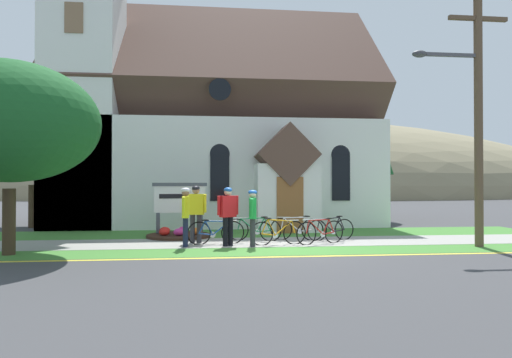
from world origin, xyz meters
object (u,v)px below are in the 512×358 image
Objects in this scene: cyclist_in_red_jersey at (253,213)px; cyclist_in_white_jersey at (228,211)px; bicycle_black at (254,229)px; church_sign at (180,200)px; bicycle_silver at (321,232)px; cyclist_in_green_jersey at (186,212)px; roadside_conifer at (356,116)px; utility_pole at (475,95)px; cyclist_in_orange_jersey at (196,209)px; verge_sapling at (10,122)px; bicycle_blue at (216,232)px; bicycle_yellow at (297,229)px; bicycle_orange at (331,229)px; yard_deciduous_tree at (34,138)px; bicycle_red at (278,232)px.

cyclist_in_white_jersey is (-0.72, 0.13, 0.06)m from cyclist_in_red_jersey.
bicycle_black is 1.03× the size of cyclist_in_red_jersey.
bicycle_silver is at bearing -30.53° from church_sign.
bicycle_black is 1.44m from cyclist_in_red_jersey.
roadside_conifer reaches higher than cyclist_in_green_jersey.
cyclist_in_red_jersey is at bearing 173.47° from utility_pole.
cyclist_in_orange_jersey reaches higher than bicycle_black.
utility_pole is (8.79, -3.66, 3.18)m from church_sign.
bicycle_black is 0.34× the size of verge_sapling.
roadside_conifer is at bearing 64.12° from bicycle_silver.
cyclist_in_orange_jersey reaches higher than bicycle_silver.
bicycle_blue is 1.04× the size of bicycle_yellow.
roadside_conifer reaches higher than cyclist_in_white_jersey.
verge_sapling reaches higher than cyclist_in_red_jersey.
bicycle_yellow is (-0.54, 0.97, 0.00)m from bicycle_silver.
bicycle_blue is 0.35× the size of verge_sapling.
bicycle_orange is 1.11m from bicycle_yellow.
church_sign reaches higher than bicycle_blue.
bicycle_yellow is at bearing 157.54° from utility_pole.
bicycle_yellow is at bearing -27.30° from yard_deciduous_tree.
roadside_conifer is (6.68, 8.10, 4.21)m from cyclist_in_white_jersey.
bicycle_orange is (0.56, 0.80, -0.01)m from bicycle_silver.
church_sign is 4.31m from bicycle_yellow.
church_sign reaches higher than cyclist_in_red_jersey.
bicycle_orange is at bearing -114.78° from roadside_conifer.
yard_deciduous_tree is at bearing 135.96° from cyclist_in_green_jersey.
utility_pole is 1.60× the size of verge_sapling.
cyclist_in_orange_jersey reaches higher than bicycle_red.
bicycle_yellow is at bearing 18.95° from cyclist_in_green_jersey.
utility_pole is (3.80, -1.86, 4.07)m from bicycle_orange.
bicycle_black is at bearing 52.43° from cyclist_in_white_jersey.
utility_pole is at bearing -25.78° from yard_deciduous_tree.
roadside_conifer reaches higher than cyclist_in_orange_jersey.
bicycle_black is at bearing 120.49° from bicycle_red.
cyclist_in_red_jersey is at bearing -171.65° from bicycle_silver.
yard_deciduous_tree is at bearing 154.22° from utility_pole.
church_sign reaches higher than bicycle_orange.
cyclist_in_red_jersey reaches higher than bicycle_red.
roadside_conifer is at bearing 93.30° from utility_pole.
church_sign is 10.03m from utility_pole.
yard_deciduous_tree is at bearing 149.19° from bicycle_black.
cyclist_in_green_jersey is at bearing 174.49° from utility_pole.
yard_deciduous_tree is (-10.79, 6.27, 3.39)m from bicycle_silver.
bicycle_blue is at bearing 15.09° from verge_sapling.
cyclist_in_orange_jersey is at bearing 72.63° from cyclist_in_green_jersey.
bicycle_blue is at bearing -29.88° from cyclist_in_orange_jersey.
bicycle_orange is at bearing 24.65° from bicycle_red.
bicycle_red is at bearing 17.68° from cyclist_in_red_jersey.
cyclist_in_white_jersey is at bearing -52.61° from bicycle_blue.
church_sign is at bearing 139.30° from bicycle_red.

